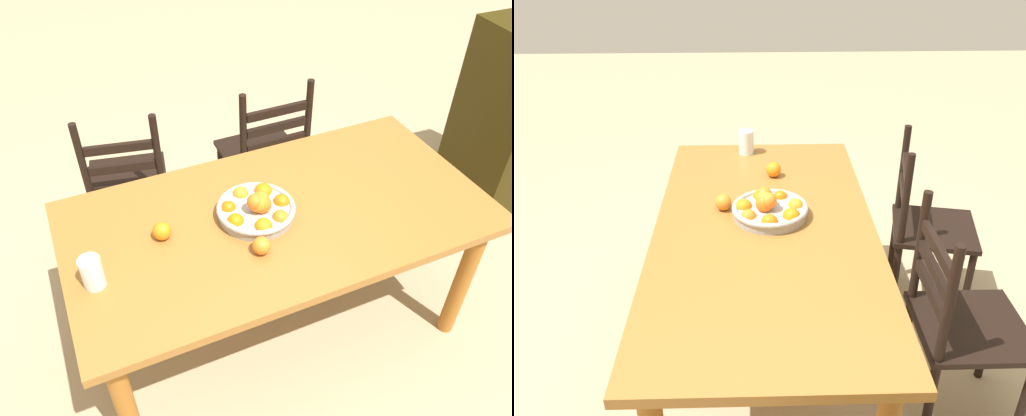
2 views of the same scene
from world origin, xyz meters
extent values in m
plane|color=tan|center=(0.00, 0.00, 0.00)|extent=(12.00, 12.00, 0.00)
cube|color=#97622A|center=(0.00, 0.00, 0.73)|extent=(1.71, 0.89, 0.04)
cylinder|color=#A56222|center=(-0.77, -0.35, 0.35)|extent=(0.07, 0.07, 0.71)
cylinder|color=#A56222|center=(0.77, -0.35, 0.35)|extent=(0.07, 0.07, 0.71)
cylinder|color=#A56222|center=(-0.77, 0.35, 0.35)|extent=(0.07, 0.07, 0.71)
cylinder|color=#A56222|center=(0.77, 0.35, 0.35)|extent=(0.07, 0.07, 0.71)
cube|color=black|center=(-0.46, 0.86, 0.45)|extent=(0.48, 0.48, 0.03)
cylinder|color=black|center=(-0.25, 1.00, 0.22)|extent=(0.04, 0.04, 0.43)
cylinder|color=black|center=(-0.59, 1.07, 0.22)|extent=(0.04, 0.04, 0.43)
cylinder|color=black|center=(-0.32, 0.65, 0.22)|extent=(0.04, 0.04, 0.43)
cylinder|color=black|center=(-0.66, 0.72, 0.22)|extent=(0.04, 0.04, 0.43)
cylinder|color=black|center=(-0.32, 0.65, 0.69)|extent=(0.04, 0.04, 0.46)
cylinder|color=black|center=(-0.66, 0.72, 0.69)|extent=(0.04, 0.04, 0.46)
cube|color=black|center=(-0.49, 0.69, 0.65)|extent=(0.31, 0.09, 0.04)
cube|color=black|center=(-0.49, 0.69, 0.76)|extent=(0.31, 0.09, 0.04)
cube|color=black|center=(0.28, 0.78, 0.45)|extent=(0.42, 0.42, 0.03)
cylinder|color=black|center=(0.46, 0.97, 0.22)|extent=(0.04, 0.04, 0.44)
cylinder|color=black|center=(0.10, 0.96, 0.22)|extent=(0.04, 0.04, 0.44)
cylinder|color=black|center=(0.46, 0.60, 0.22)|extent=(0.04, 0.04, 0.44)
cylinder|color=black|center=(0.10, 0.60, 0.22)|extent=(0.04, 0.04, 0.44)
cylinder|color=black|center=(0.46, 0.60, 0.71)|extent=(0.04, 0.04, 0.48)
cylinder|color=black|center=(0.10, 0.60, 0.71)|extent=(0.04, 0.04, 0.48)
cube|color=black|center=(0.28, 0.60, 0.64)|extent=(0.33, 0.02, 0.04)
cube|color=black|center=(0.28, 0.60, 0.73)|extent=(0.33, 0.02, 0.04)
cube|color=black|center=(0.28, 0.60, 0.82)|extent=(0.33, 0.02, 0.04)
cylinder|color=#9C9995|center=(-0.09, 0.02, 0.76)|extent=(0.30, 0.30, 0.04)
torus|color=#9C9995|center=(-0.09, 0.02, 0.78)|extent=(0.32, 0.32, 0.02)
sphere|color=orange|center=(0.02, 0.02, 0.78)|extent=(0.07, 0.07, 0.07)
sphere|color=orange|center=(-0.02, 0.11, 0.78)|extent=(0.07, 0.07, 0.07)
sphere|color=orange|center=(-0.11, 0.13, 0.78)|extent=(0.07, 0.07, 0.07)
sphere|color=orange|center=(-0.19, 0.07, 0.78)|extent=(0.06, 0.06, 0.06)
sphere|color=orange|center=(-0.19, -0.02, 0.78)|extent=(0.07, 0.07, 0.07)
sphere|color=orange|center=(-0.11, -0.09, 0.78)|extent=(0.07, 0.07, 0.07)
sphere|color=orange|center=(-0.02, -0.07, 0.78)|extent=(0.07, 0.07, 0.07)
sphere|color=orange|center=(-0.10, 0.00, 0.84)|extent=(0.07, 0.07, 0.07)
sphere|color=orange|center=(-0.09, 0.00, 0.83)|extent=(0.07, 0.07, 0.07)
sphere|color=orange|center=(-0.07, 0.00, 0.82)|extent=(0.07, 0.07, 0.07)
sphere|color=orange|center=(-0.07, 0.02, 0.83)|extent=(0.07, 0.07, 0.07)
sphere|color=orange|center=(-0.15, -0.17, 0.78)|extent=(0.07, 0.07, 0.07)
sphere|color=orange|center=(-0.47, 0.05, 0.78)|extent=(0.07, 0.07, 0.07)
cylinder|color=silver|center=(-0.75, -0.08, 0.81)|extent=(0.08, 0.08, 0.12)
camera|label=1|loc=(-0.72, -1.39, 2.13)|focal=36.41mm
camera|label=2|loc=(1.88, -0.03, 1.89)|focal=38.57mm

